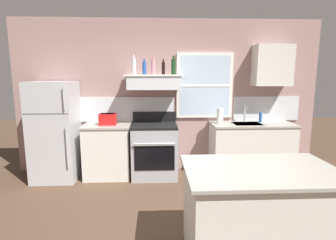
% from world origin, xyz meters
% --- Properties ---
extents(ground_plane, '(16.00, 16.00, 0.00)m').
position_xyz_m(ground_plane, '(0.00, 0.00, 0.00)').
color(ground_plane, '#4C3828').
extents(back_wall, '(5.40, 0.11, 2.70)m').
position_xyz_m(back_wall, '(0.03, 2.23, 1.35)').
color(back_wall, gray).
rests_on(back_wall, ground_plane).
extents(refrigerator, '(0.70, 0.72, 1.64)m').
position_xyz_m(refrigerator, '(-1.90, 1.84, 0.82)').
color(refrigerator, '#B7BABC').
rests_on(refrigerator, ground_plane).
extents(counter_left_of_stove, '(0.79, 0.63, 0.91)m').
position_xyz_m(counter_left_of_stove, '(-1.05, 1.90, 0.46)').
color(counter_left_of_stove, silver).
rests_on(counter_left_of_stove, ground_plane).
extents(toaster, '(0.30, 0.20, 0.19)m').
position_xyz_m(toaster, '(-1.03, 1.89, 1.01)').
color(toaster, red).
rests_on(toaster, counter_left_of_stove).
extents(stove_range, '(0.76, 0.69, 1.09)m').
position_xyz_m(stove_range, '(-0.25, 1.86, 0.46)').
color(stove_range, '#9EA0A5').
rests_on(stove_range, ground_plane).
extents(range_hood_shelf, '(0.96, 0.52, 0.24)m').
position_xyz_m(range_hood_shelf, '(-0.25, 1.96, 1.62)').
color(range_hood_shelf, silver).
extents(bottle_clear_tall, '(0.06, 0.06, 0.32)m').
position_xyz_m(bottle_clear_tall, '(-0.58, 1.95, 1.88)').
color(bottle_clear_tall, silver).
rests_on(bottle_clear_tall, range_hood_shelf).
extents(bottle_blue_liqueur, '(0.07, 0.07, 0.25)m').
position_xyz_m(bottle_blue_liqueur, '(-0.41, 1.93, 1.85)').
color(bottle_blue_liqueur, '#1E478C').
rests_on(bottle_blue_liqueur, range_hood_shelf).
extents(bottle_rose_pink, '(0.07, 0.07, 0.31)m').
position_xyz_m(bottle_rose_pink, '(-0.26, 2.01, 1.88)').
color(bottle_rose_pink, '#C67F84').
rests_on(bottle_rose_pink, range_hood_shelf).
extents(bottle_balsamic_dark, '(0.06, 0.06, 0.26)m').
position_xyz_m(bottle_balsamic_dark, '(-0.09, 1.99, 1.85)').
color(bottle_balsamic_dark, black).
rests_on(bottle_balsamic_dark, range_hood_shelf).
extents(bottle_dark_green_wine, '(0.07, 0.07, 0.31)m').
position_xyz_m(bottle_dark_green_wine, '(0.08, 1.98, 1.88)').
color(bottle_dark_green_wine, '#143819').
rests_on(bottle_dark_green_wine, range_hood_shelf).
extents(counter_right_with_sink, '(1.43, 0.63, 0.91)m').
position_xyz_m(counter_right_with_sink, '(1.45, 1.90, 0.46)').
color(counter_right_with_sink, silver).
rests_on(counter_right_with_sink, ground_plane).
extents(sink_faucet, '(0.03, 0.17, 0.28)m').
position_xyz_m(sink_faucet, '(1.35, 2.00, 1.08)').
color(sink_faucet, silver).
rests_on(sink_faucet, counter_right_with_sink).
extents(paper_towel_roll, '(0.11, 0.11, 0.27)m').
position_xyz_m(paper_towel_roll, '(0.88, 1.90, 1.04)').
color(paper_towel_roll, white).
rests_on(paper_towel_roll, counter_right_with_sink).
extents(dish_soap_bottle, '(0.06, 0.06, 0.18)m').
position_xyz_m(dish_soap_bottle, '(1.63, 2.00, 1.00)').
color(dish_soap_bottle, blue).
rests_on(dish_soap_bottle, counter_right_with_sink).
extents(kitchen_island, '(1.40, 0.90, 0.91)m').
position_xyz_m(kitchen_island, '(0.73, -0.33, 0.46)').
color(kitchen_island, silver).
rests_on(kitchen_island, ground_plane).
extents(upper_cabinet_right, '(0.64, 0.32, 0.70)m').
position_xyz_m(upper_cabinet_right, '(1.80, 2.04, 1.90)').
color(upper_cabinet_right, silver).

